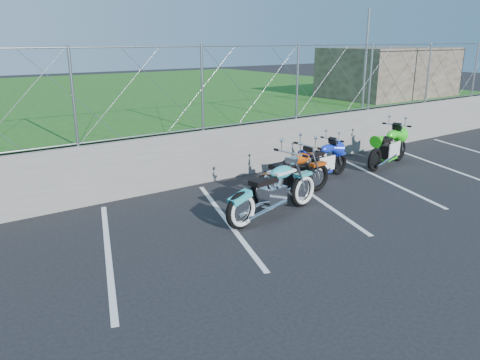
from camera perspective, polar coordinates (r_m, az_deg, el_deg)
ground at (r=8.44m, az=2.19°, el=-7.02°), size 90.00×90.00×0.00m
retaining_wall at (r=11.06m, az=-8.88°, el=2.16°), size 30.00×0.22×1.30m
grass_field at (r=20.36m, az=-21.82°, el=7.83°), size 30.00×20.00×1.30m
stone_building at (r=19.19m, az=17.70°, el=12.43°), size 5.00×3.00×1.80m
chain_link_fence at (r=10.77m, az=-9.28°, el=10.68°), size 28.00×0.03×2.00m
sign_pole at (r=15.58m, az=15.07°, el=14.02°), size 0.08×0.08×3.00m
parking_lines at (r=9.86m, az=4.19°, el=-3.44°), size 18.29×4.31×0.01m
cruiser_turquoise at (r=9.26m, az=4.26°, el=-1.53°), size 2.51×0.79×1.25m
naked_orange at (r=10.41m, az=6.44°, el=0.42°), size 2.31×0.78×1.15m
sportbike_green at (r=13.64m, az=17.66°, el=3.64°), size 2.15×0.76×1.13m
sportbike_blue at (r=11.94m, az=9.99°, el=2.10°), size 1.93×0.69×1.00m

